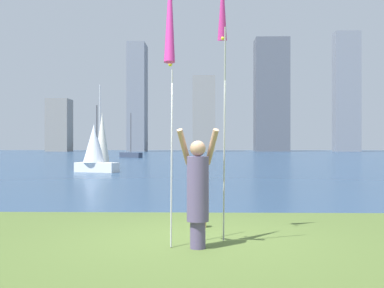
{
  "coord_description": "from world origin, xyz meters",
  "views": [
    {
      "loc": [
        0.14,
        -7.53,
        1.54
      ],
      "look_at": [
        -0.33,
        12.21,
        1.57
      ],
      "focal_mm": 43.61,
      "sensor_mm": 36.0,
      "label": 1
    }
  ],
  "objects_px": {
    "kite_flag_left": "(170,14)",
    "sailboat_6": "(95,150)",
    "bag": "(201,221)",
    "person": "(198,189)",
    "sailboat_1": "(131,154)",
    "sailboat_2": "(102,142)",
    "kite_flag_right": "(223,13)"
  },
  "relations": [
    {
      "from": "person",
      "to": "sailboat_2",
      "type": "height_order",
      "value": "sailboat_2"
    },
    {
      "from": "bag",
      "to": "kite_flag_left",
      "type": "bearing_deg",
      "value": -102.53
    },
    {
      "from": "person",
      "to": "kite_flag_left",
      "type": "distance_m",
      "value": 2.59
    },
    {
      "from": "person",
      "to": "sailboat_1",
      "type": "bearing_deg",
      "value": 93.51
    },
    {
      "from": "kite_flag_left",
      "to": "bag",
      "type": "xyz_separation_m",
      "value": [
        0.44,
        1.96,
        -3.31
      ]
    },
    {
      "from": "person",
      "to": "sailboat_1",
      "type": "distance_m",
      "value": 48.7
    },
    {
      "from": "sailboat_2",
      "to": "sailboat_6",
      "type": "bearing_deg",
      "value": -84.23
    },
    {
      "from": "person",
      "to": "kite_flag_left",
      "type": "height_order",
      "value": "kite_flag_left"
    },
    {
      "from": "kite_flag_left",
      "to": "sailboat_6",
      "type": "height_order",
      "value": "kite_flag_left"
    },
    {
      "from": "sailboat_1",
      "to": "sailboat_2",
      "type": "relative_size",
      "value": 0.99
    },
    {
      "from": "person",
      "to": "bag",
      "type": "bearing_deg",
      "value": 82.42
    },
    {
      "from": "bag",
      "to": "person",
      "type": "bearing_deg",
      "value": -91.09
    },
    {
      "from": "person",
      "to": "sailboat_6",
      "type": "relative_size",
      "value": 0.48
    },
    {
      "from": "sailboat_2",
      "to": "sailboat_6",
      "type": "relative_size",
      "value": 1.42
    },
    {
      "from": "person",
      "to": "sailboat_2",
      "type": "xyz_separation_m",
      "value": [
        -6.32,
        22.36,
        0.8
      ]
    },
    {
      "from": "person",
      "to": "kite_flag_right",
      "type": "relative_size",
      "value": 0.4
    },
    {
      "from": "bag",
      "to": "sailboat_6",
      "type": "relative_size",
      "value": 0.06
    },
    {
      "from": "kite_flag_left",
      "to": "kite_flag_right",
      "type": "bearing_deg",
      "value": 50.95
    },
    {
      "from": "person",
      "to": "sailboat_1",
      "type": "relative_size",
      "value": 0.34
    },
    {
      "from": "person",
      "to": "bag",
      "type": "distance_m",
      "value": 1.94
    },
    {
      "from": "person",
      "to": "kite_flag_left",
      "type": "bearing_deg",
      "value": -162.38
    },
    {
      "from": "sailboat_2",
      "to": "sailboat_6",
      "type": "distance_m",
      "value": 3.37
    },
    {
      "from": "kite_flag_left",
      "to": "kite_flag_right",
      "type": "xyz_separation_m",
      "value": [
        0.8,
        0.99,
        0.3
      ]
    },
    {
      "from": "sailboat_2",
      "to": "sailboat_1",
      "type": "bearing_deg",
      "value": 94.77
    },
    {
      "from": "kite_flag_right",
      "to": "sailboat_6",
      "type": "xyz_separation_m",
      "value": [
        -6.39,
        18.22,
        -2.47
      ]
    },
    {
      "from": "bag",
      "to": "kite_flag_right",
      "type": "bearing_deg",
      "value": -69.2
    },
    {
      "from": "sailboat_2",
      "to": "kite_flag_left",
      "type": "bearing_deg",
      "value": -75.28
    },
    {
      "from": "sailboat_1",
      "to": "bag",
      "type": "bearing_deg",
      "value": -79.58
    },
    {
      "from": "sailboat_1",
      "to": "sailboat_6",
      "type": "bearing_deg",
      "value": -85.12
    },
    {
      "from": "kite_flag_right",
      "to": "sailboat_1",
      "type": "bearing_deg",
      "value": 100.64
    },
    {
      "from": "kite_flag_right",
      "to": "sailboat_2",
      "type": "xyz_separation_m",
      "value": [
        -6.73,
        21.54,
        -2.05
      ]
    },
    {
      "from": "person",
      "to": "sailboat_6",
      "type": "xyz_separation_m",
      "value": [
        -5.99,
        19.03,
        0.38
      ]
    }
  ]
}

